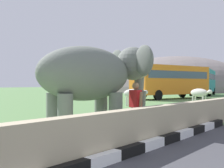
# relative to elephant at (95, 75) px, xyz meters

# --- Properties ---
(barrier_parapet) EXTENTS (28.00, 0.36, 1.00)m
(barrier_parapet) POSITION_rel_elephant_xyz_m (-1.36, -2.15, -1.38)
(barrier_parapet) COLOR tan
(barrier_parapet) RESTS_ON ground_plane
(elephant) EXTENTS (4.08, 2.95, 2.89)m
(elephant) POSITION_rel_elephant_xyz_m (0.00, 0.00, 0.00)
(elephant) COLOR slate
(elephant) RESTS_ON ground_plane
(person_handler) EXTENTS (0.33, 0.65, 1.66)m
(person_handler) POSITION_rel_elephant_xyz_m (1.18, -0.74, -0.96)
(person_handler) COLOR navy
(person_handler) RESTS_ON ground_plane
(bus_orange) EXTENTS (9.84, 5.01, 3.50)m
(bus_orange) POSITION_rel_elephant_xyz_m (20.40, 8.04, 0.20)
(bus_orange) COLOR orange
(bus_orange) RESTS_ON ground_plane
(bus_teal) EXTENTS (9.78, 4.85, 3.50)m
(bus_teal) POSITION_rel_elephant_xyz_m (31.13, 8.80, 0.20)
(bus_teal) COLOR teal
(bus_teal) RESTS_ON ground_plane
(cow_near) EXTENTS (0.92, 1.93, 1.23)m
(cow_near) POSITION_rel_elephant_xyz_m (10.09, 5.63, -1.01)
(cow_near) COLOR beige
(cow_near) RESTS_ON ground_plane
(cow_mid) EXTENTS (0.87, 1.93, 1.23)m
(cow_mid) POSITION_rel_elephant_xyz_m (14.67, 2.57, -1.01)
(cow_mid) COLOR beige
(cow_mid) RESTS_ON ground_plane
(hill_east) EXTENTS (40.33, 32.27, 15.39)m
(hill_east) POSITION_rel_elephant_xyz_m (51.64, 22.82, -1.88)
(hill_east) COLOR slate
(hill_east) RESTS_ON ground_plane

